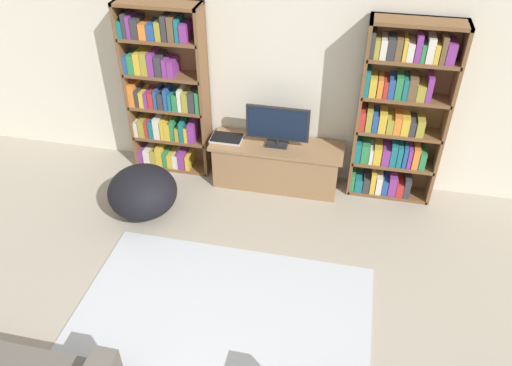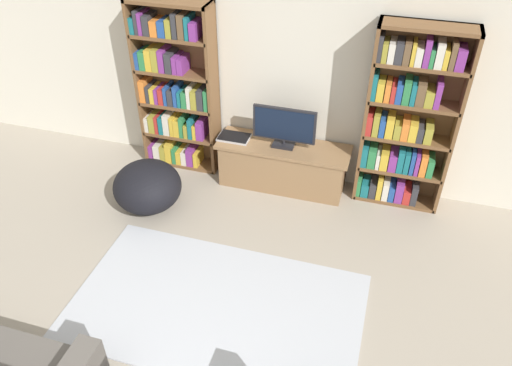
# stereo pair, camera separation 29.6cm
# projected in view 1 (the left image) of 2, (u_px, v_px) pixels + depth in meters

# --- Properties ---
(wall_back) EXTENTS (8.80, 0.06, 2.60)m
(wall_back) POSITION_uv_depth(u_px,v_px,m) (279.00, 70.00, 5.36)
(wall_back) COLOR silver
(wall_back) RESTS_ON ground_plane
(bookshelf_left) EXTENTS (0.91, 0.30, 2.00)m
(bookshelf_left) POSITION_uv_depth(u_px,v_px,m) (165.00, 93.00, 5.63)
(bookshelf_left) COLOR brown
(bookshelf_left) RESTS_ON ground_plane
(bookshelf_right) EXTENTS (0.91, 0.30, 2.00)m
(bookshelf_right) POSITION_uv_depth(u_px,v_px,m) (398.00, 116.00, 5.19)
(bookshelf_right) COLOR brown
(bookshelf_right) RESTS_ON ground_plane
(tv_stand) EXTENTS (1.50, 0.48, 0.54)m
(tv_stand) POSITION_uv_depth(u_px,v_px,m) (276.00, 164.00, 5.74)
(tv_stand) COLOR #8E6B47
(tv_stand) RESTS_ON ground_plane
(television) EXTENTS (0.70, 0.16, 0.47)m
(television) POSITION_uv_depth(u_px,v_px,m) (278.00, 126.00, 5.42)
(television) COLOR black
(television) RESTS_ON tv_stand
(laptop) EXTENTS (0.36, 0.24, 0.03)m
(laptop) POSITION_uv_depth(u_px,v_px,m) (227.00, 138.00, 5.66)
(laptop) COLOR #B7B7BC
(laptop) RESTS_ON tv_stand
(area_rug) EXTENTS (2.55, 1.49, 0.02)m
(area_rug) POSITION_uv_depth(u_px,v_px,m) (225.00, 308.00, 4.41)
(area_rug) COLOR #B2B7C1
(area_rug) RESTS_ON ground_plane
(beanbag_ottoman) EXTENTS (0.74, 0.74, 0.54)m
(beanbag_ottoman) POSITION_uv_depth(u_px,v_px,m) (143.00, 192.00, 5.32)
(beanbag_ottoman) COLOR black
(beanbag_ottoman) RESTS_ON ground_plane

